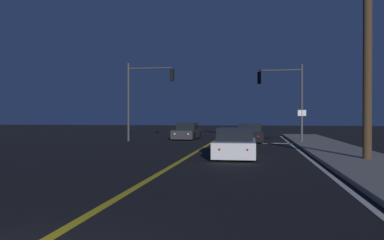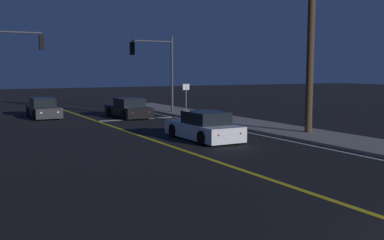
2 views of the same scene
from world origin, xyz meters
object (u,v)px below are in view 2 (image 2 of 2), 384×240
at_px(utility_pole_right, 311,30).
at_px(traffic_signal_near_right, 158,63).
at_px(car_distant_tail_white, 204,127).
at_px(traffic_signal_far_left, 5,59).
at_px(street_sign_corner, 186,94).
at_px(car_lead_oncoming_charcoal, 43,109).
at_px(car_side_waiting_black, 128,109).

bearing_deg(utility_pole_right, traffic_signal_near_right, 99.66).
bearing_deg(utility_pole_right, car_distant_tail_white, 167.48).
bearing_deg(traffic_signal_far_left, traffic_signal_near_right, 7.60).
relative_size(traffic_signal_near_right, street_sign_corner, 2.44).
height_order(traffic_signal_near_right, street_sign_corner, traffic_signal_near_right).
distance_m(car_distant_tail_white, car_lead_oncoming_charcoal, 14.79).
relative_size(utility_pole_right, street_sign_corner, 4.32).
height_order(car_side_waiting_black, utility_pole_right, utility_pole_right).
xyz_separation_m(car_distant_tail_white, traffic_signal_far_left, (-7.37, 10.73, 3.32)).
relative_size(car_distant_tail_white, car_side_waiting_black, 1.02).
bearing_deg(traffic_signal_near_right, car_side_waiting_black, 20.37).
distance_m(car_side_waiting_black, traffic_signal_far_left, 8.51).
height_order(car_side_waiting_black, street_sign_corner, street_sign_corner).
bearing_deg(street_sign_corner, utility_pole_right, -82.43).
relative_size(traffic_signal_near_right, utility_pole_right, 0.56).
xyz_separation_m(car_lead_oncoming_charcoal, traffic_signal_far_left, (-2.68, -3.29, 3.32)).
xyz_separation_m(traffic_signal_near_right, utility_pole_right, (2.27, -13.33, 1.43)).
bearing_deg(traffic_signal_far_left, car_lead_oncoming_charcoal, 50.85).
bearing_deg(utility_pole_right, car_side_waiting_black, 111.80).
relative_size(car_distant_tail_white, traffic_signal_far_left, 0.78).
bearing_deg(car_lead_oncoming_charcoal, street_sign_corner, 152.42).
bearing_deg(traffic_signal_near_right, street_sign_corner, 107.24).
relative_size(car_side_waiting_black, street_sign_corner, 1.91).
height_order(car_side_waiting_black, traffic_signal_near_right, traffic_signal_near_right).
relative_size(car_lead_oncoming_charcoal, street_sign_corner, 1.95).
distance_m(car_side_waiting_black, street_sign_corner, 4.10).
bearing_deg(traffic_signal_near_right, car_lead_oncoming_charcoal, -13.65).
height_order(car_lead_oncoming_charcoal, street_sign_corner, street_sign_corner).
xyz_separation_m(traffic_signal_far_left, street_sign_corner, (11.36, -1.40, -2.32)).
xyz_separation_m(car_side_waiting_black, street_sign_corner, (3.53, -1.81, 1.00)).
bearing_deg(car_distant_tail_white, utility_pole_right, -13.14).
relative_size(car_lead_oncoming_charcoal, traffic_signal_far_left, 0.78).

